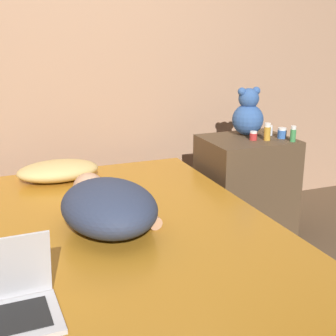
% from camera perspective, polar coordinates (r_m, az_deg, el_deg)
% --- Properties ---
extents(ground_plane, '(12.00, 12.00, 0.00)m').
position_cam_1_polar(ground_plane, '(2.27, -7.01, -19.40)').
color(ground_plane, brown).
extents(wall_back, '(8.00, 0.06, 2.60)m').
position_cam_1_polar(wall_back, '(3.13, -14.32, 15.67)').
color(wall_back, tan).
rests_on(wall_back, ground_plane).
extents(bed, '(1.53, 2.08, 0.49)m').
position_cam_1_polar(bed, '(2.13, -7.25, -14.11)').
color(bed, '#2D2319').
rests_on(bed, ground_plane).
extents(nightstand, '(0.54, 0.46, 0.67)m').
position_cam_1_polar(nightstand, '(3.08, 9.40, -2.45)').
color(nightstand, brown).
rests_on(nightstand, ground_plane).
extents(pillow, '(0.46, 0.28, 0.11)m').
position_cam_1_polar(pillow, '(2.74, -13.25, -0.32)').
color(pillow, tan).
rests_on(pillow, bed).
extents(person_lying, '(0.43, 0.69, 0.21)m').
position_cam_1_polar(person_lying, '(2.05, -7.35, -4.52)').
color(person_lying, '#2D3851').
rests_on(person_lying, bed).
extents(teddy_bear, '(0.20, 0.20, 0.31)m').
position_cam_1_polar(teddy_bear, '(3.05, 9.72, 6.46)').
color(teddy_bear, '#335693').
rests_on(teddy_bear, nightstand).
extents(bottle_clear, '(0.03, 0.03, 0.06)m').
position_cam_1_polar(bottle_clear, '(3.09, 12.36, 4.49)').
color(bottle_clear, silver).
rests_on(bottle_clear, nightstand).
extents(bottle_green, '(0.03, 0.03, 0.10)m').
position_cam_1_polar(bottle_green, '(2.94, 15.01, 4.03)').
color(bottle_green, '#3D8E4C').
rests_on(bottle_green, nightstand).
extents(bottle_red, '(0.05, 0.05, 0.06)m').
position_cam_1_polar(bottle_red, '(2.94, 10.37, 3.89)').
color(bottle_red, '#B72D2D').
rests_on(bottle_red, nightstand).
extents(bottle_blue, '(0.06, 0.06, 0.07)m').
position_cam_1_polar(bottle_blue, '(3.02, 13.73, 4.15)').
color(bottle_blue, '#3866B2').
rests_on(bottle_blue, nightstand).
extents(bottle_amber, '(0.04, 0.04, 0.11)m').
position_cam_1_polar(bottle_amber, '(2.94, 12.01, 4.32)').
color(bottle_amber, gold).
rests_on(bottle_amber, nightstand).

